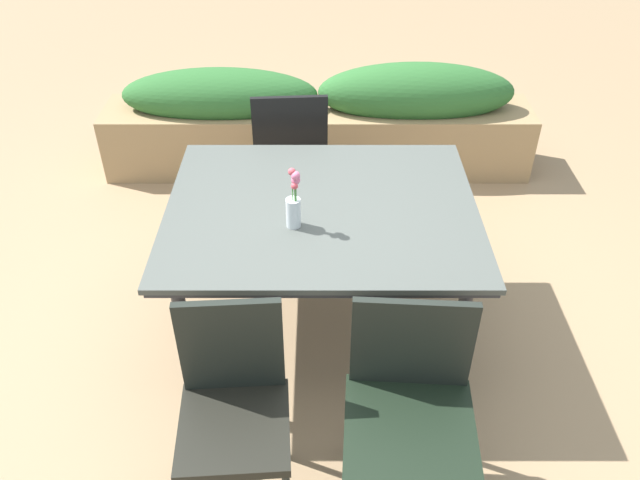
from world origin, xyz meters
The scene contains 7 objects.
ground_plane centered at (0.00, 0.00, 0.00)m, with size 12.00×12.00×0.00m, color #9E7F5B.
dining_table centered at (0.01, -0.08, 0.70)m, with size 1.42×1.15×0.77m.
chair_far_side centered at (-0.18, 0.82, 0.54)m, with size 0.47×0.47×0.95m.
chair_near_right centered at (0.33, -0.98, 0.50)m, with size 0.51×0.51×0.87m.
chair_near_left centered at (-0.32, -0.99, 0.52)m, with size 0.43×0.43×0.91m.
flower_vase centered at (-0.11, -0.23, 0.88)m, with size 0.07×0.06×0.29m.
planter_box centered at (0.00, 1.58, 0.37)m, with size 2.99×0.48×0.78m.
Camera 1 is at (-0.00, -2.48, 2.39)m, focal length 35.59 mm.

